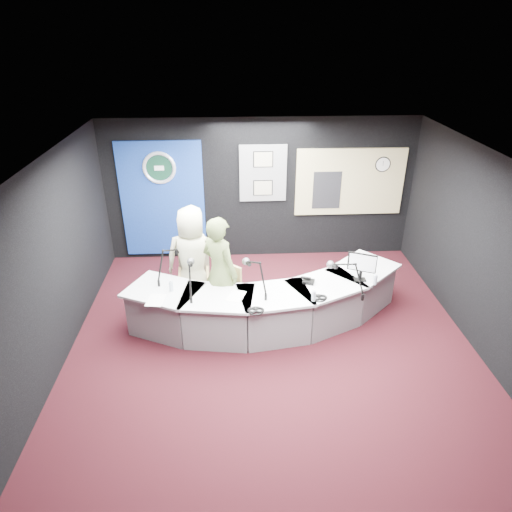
{
  "coord_description": "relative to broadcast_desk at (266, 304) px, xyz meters",
  "views": [
    {
      "loc": [
        -0.54,
        -5.47,
        4.35
      ],
      "look_at": [
        -0.2,
        0.8,
        1.1
      ],
      "focal_mm": 32.0,
      "sensor_mm": 36.0,
      "label": 1
    }
  ],
  "objects": [
    {
      "name": "pinboard",
      "position": [
        0.1,
        2.42,
        1.38
      ],
      "size": [
        0.9,
        0.04,
        1.1
      ],
      "primitive_type": "cube",
      "color": "slate",
      "rests_on": "wall_back"
    },
    {
      "name": "wall_left",
      "position": [
        -2.95,
        -0.55,
        1.02
      ],
      "size": [
        0.02,
        6.0,
        2.8
      ],
      "primitive_type": "cube",
      "color": "black",
      "rests_on": "ground"
    },
    {
      "name": "backdrop_panel",
      "position": [
        -1.85,
        2.42,
        0.88
      ],
      "size": [
        1.6,
        0.05,
        2.3
      ],
      "primitive_type": "cube",
      "color": "navy",
      "rests_on": "wall_back"
    },
    {
      "name": "wall_back",
      "position": [
        0.05,
        2.45,
        1.02
      ],
      "size": [
        6.0,
        0.02,
        2.8
      ],
      "primitive_type": "cube",
      "color": "black",
      "rests_on": "ground"
    },
    {
      "name": "person_woman",
      "position": [
        -0.72,
        0.12,
        0.53
      ],
      "size": [
        0.78,
        0.77,
        1.82
      ],
      "primitive_type": "imported",
      "rotation": [
        0.0,
        0.0,
        2.41
      ],
      "color": "#586A37",
      "rests_on": "ground"
    },
    {
      "name": "agency_seal",
      "position": [
        -1.85,
        2.38,
        1.52
      ],
      "size": [
        0.63,
        0.07,
        0.63
      ],
      "primitive_type": "torus",
      "rotation": [
        1.57,
        0.0,
        0.0
      ],
      "color": "silver",
      "rests_on": "backdrop_panel"
    },
    {
      "name": "boom_mic_a",
      "position": [
        -1.5,
        0.28,
        0.68
      ],
      "size": [
        0.42,
        0.66,
        0.6
      ],
      "primitive_type": null,
      "color": "black",
      "rests_on": "broadcast_desk"
    },
    {
      "name": "wall_clock",
      "position": [
        2.4,
        2.39,
        1.52
      ],
      "size": [
        0.28,
        0.01,
        0.28
      ],
      "primitive_type": "cylinder",
      "rotation": [
        1.57,
        0.0,
        0.0
      ],
      "color": "white",
      "rests_on": "booth_window_frame"
    },
    {
      "name": "water_bottles",
      "position": [
        0.11,
        -0.32,
        0.46
      ],
      "size": [
        3.16,
        0.47,
        0.18
      ],
      "primitive_type": null,
      "color": "silver",
      "rests_on": "broadcast_desk"
    },
    {
      "name": "wall_front",
      "position": [
        0.05,
        -3.55,
        1.02
      ],
      "size": [
        6.0,
        0.02,
        2.8
      ],
      "primitive_type": "cube",
      "color": "black",
      "rests_on": "ground"
    },
    {
      "name": "headphones_far",
      "position": [
        -0.21,
        -0.75,
        0.39
      ],
      "size": [
        0.24,
        0.24,
        0.04
      ],
      "primitive_type": "torus",
      "color": "black",
      "rests_on": "broadcast_desk"
    },
    {
      "name": "wall_right",
      "position": [
        3.05,
        -0.55,
        1.02
      ],
      "size": [
        0.02,
        6.0,
        2.8
      ],
      "primitive_type": "cube",
      "color": "black",
      "rests_on": "ground"
    },
    {
      "name": "armchair_right",
      "position": [
        -0.72,
        0.12,
        0.16
      ],
      "size": [
        0.85,
        0.85,
        1.07
      ],
      "primitive_type": null,
      "rotation": [
        0.0,
        0.0,
        -0.74
      ],
      "color": "#A98D4D",
      "rests_on": "ground"
    },
    {
      "name": "broadcast_desk",
      "position": [
        0.0,
        0.0,
        0.0
      ],
      "size": [
        4.5,
        1.9,
        0.75
      ],
      "primitive_type": null,
      "color": "silver",
      "rests_on": "ground"
    },
    {
      "name": "desk_phone",
      "position": [
        0.65,
        -0.02,
        0.4
      ],
      "size": [
        0.21,
        0.19,
        0.04
      ],
      "primitive_type": "cube",
      "rotation": [
        0.0,
        0.0,
        -0.33
      ],
      "color": "black",
      "rests_on": "broadcast_desk"
    },
    {
      "name": "ground",
      "position": [
        0.05,
        -0.55,
        -0.38
      ],
      "size": [
        6.0,
        6.0,
        0.0
      ],
      "primitive_type": "plane",
      "color": "black",
      "rests_on": "ground"
    },
    {
      "name": "boom_mic_d",
      "position": [
        1.15,
        -0.31,
        0.68
      ],
      "size": [
        0.52,
        0.6,
        0.6
      ],
      "primitive_type": null,
      "color": "black",
      "rests_on": "broadcast_desk"
    },
    {
      "name": "boom_mic_c",
      "position": [
        -0.18,
        -0.18,
        0.68
      ],
      "size": [
        0.38,
        0.68,
        0.6
      ],
      "primitive_type": null,
      "color": "black",
      "rests_on": "broadcast_desk"
    },
    {
      "name": "person_man",
      "position": [
        -1.17,
        0.59,
        0.52
      ],
      "size": [
        0.93,
        0.66,
        1.8
      ],
      "primitive_type": "imported",
      "rotation": [
        0.0,
        0.0,
        3.04
      ],
      "color": "beige",
      "rests_on": "ground"
    },
    {
      "name": "seal_center",
      "position": [
        -1.85,
        2.38,
        1.52
      ],
      "size": [
        0.48,
        0.01,
        0.48
      ],
      "primitive_type": "cylinder",
      "rotation": [
        1.57,
        0.0,
        0.0
      ],
      "color": "#0D3121",
      "rests_on": "backdrop_panel"
    },
    {
      "name": "paper_stack",
      "position": [
        -1.64,
        -0.39,
        0.38
      ],
      "size": [
        0.27,
        0.36,
        0.0
      ],
      "primitive_type": "cube",
      "rotation": [
        0.0,
        0.0,
        -0.12
      ],
      "color": "white",
      "rests_on": "broadcast_desk"
    },
    {
      "name": "equipment_rack",
      "position": [
        1.35,
        2.39,
        1.03
      ],
      "size": [
        0.55,
        0.02,
        0.75
      ],
      "primitive_type": "cube",
      "color": "black",
      "rests_on": "booth_window_frame"
    },
    {
      "name": "armchair_left",
      "position": [
        -1.17,
        0.59,
        0.07
      ],
      "size": [
        0.53,
        0.53,
        0.89
      ],
      "primitive_type": null,
      "rotation": [
        0.0,
        0.0,
        0.07
      ],
      "color": "#A98D4D",
      "rests_on": "ground"
    },
    {
      "name": "headphones_near",
      "position": [
        0.73,
        -0.47,
        0.39
      ],
      "size": [
        0.23,
        0.23,
        0.04
      ],
      "primitive_type": "torus",
      "color": "black",
      "rests_on": "broadcast_desk"
    },
    {
      "name": "boom_mic_b",
      "position": [
        -1.13,
        -0.17,
        0.68
      ],
      "size": [
        0.16,
        0.74,
        0.6
      ],
      "primitive_type": null,
      "color": "black",
      "rests_on": "broadcast_desk"
    },
    {
      "name": "ceiling",
      "position": [
        0.05,
        -0.55,
        2.42
      ],
      "size": [
        6.0,
        6.0,
        0.02
      ],
      "primitive_type": "cube",
      "color": "silver",
      "rests_on": "ground"
    },
    {
      "name": "computer_monitor",
      "position": [
        1.46,
        0.02,
        0.7
      ],
      "size": [
        0.44,
        0.22,
        0.32
      ],
      "primitive_type": "cube",
      "rotation": [
        0.0,
        0.0,
        -0.43
      ],
      "color": "black",
      "rests_on": "broadcast_desk"
    },
    {
      "name": "draped_jacket",
      "position": [
        -1.17,
        0.84,
        0.24
      ],
      "size": [
        0.51,
        0.14,
        0.7
      ],
      "primitive_type": "cube",
      "rotation": [
        0.0,
        0.0,
        0.07
      ],
      "color": "slate",
      "rests_on": "armchair_left"
    },
    {
      "name": "booth_window_frame",
      "position": [
        1.8,
        2.42,
        1.18
      ],
      "size": [
        2.12,
        0.06,
        1.32
      ],
      "primitive_type": "cube",
      "color": "tan",
      "rests_on": "wall_back"
    },
    {
      "name": "notepad",
      "position": [
        -0.48,
        -0.34,
        0.38
      ],
      "size": [
        0.32,
        0.38,
        0.0
      ],
      "primitive_type": "cube",
      "rotation": [
        0.0,
        0.0,
        -0.35
      ],
      "color": "white",
      "rests_on": "broadcast_desk"
    },
    {
      "name": "booth_glow",
      "position": [
        1.8,
        2.41,
        1.18
      ],
      "size": [
        2.0,
        0.02,
        1.2
      ],
      "primitive_type": "cube",
      "color": "#FFCBA1",
      "rests_on": "booth_window_frame"
    },
    {
      "name": "framed_photo_lower",
      "position": [
        0.1,
        2.39,
        1.09
      ],
      "size": [
        0.34,
        0.02,
        0.27
      ],
      "primitive_type": "cube",
      "color": "gray",
      "rests_on": "pinboard"
    },
    {
      "name": "framed_photo_upper",
      "position": [
        0.1,
        2.39,
        1.65
      ],
      "size": [
        0.34,
        0.02,
        0.27
      ],
      "primitive_type": "cube",
      "color": "gray",
      "rests_on": "pinboard"
    }
  ]
}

